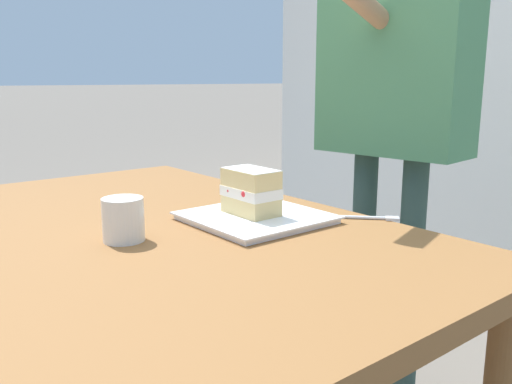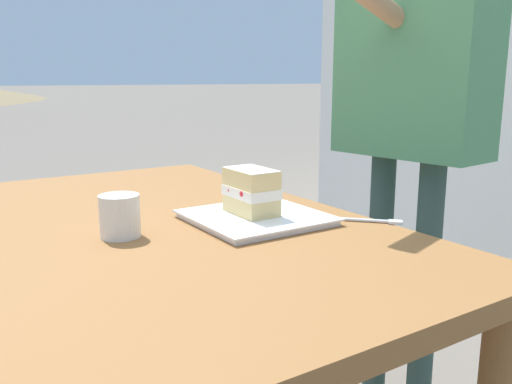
{
  "view_description": "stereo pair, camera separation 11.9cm",
  "coord_description": "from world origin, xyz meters",
  "px_view_note": "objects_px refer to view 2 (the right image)",
  "views": [
    {
      "loc": [
        -1.03,
        0.49,
        1.01
      ],
      "look_at": [
        -0.13,
        -0.25,
        0.77
      ],
      "focal_mm": 37.82,
      "sensor_mm": 36.0,
      "label": 1
    },
    {
      "loc": [
        -1.1,
        0.39,
        1.01
      ],
      "look_at": [
        -0.13,
        -0.25,
        0.77
      ],
      "focal_mm": 37.82,
      "sensor_mm": 36.0,
      "label": 2
    }
  ],
  "objects_px": {
    "dessert_plate": "(256,218)",
    "dessert_fork": "(369,221)",
    "patio_table": "(131,263)",
    "coffee_cup": "(120,215)",
    "diner_person": "(413,63)",
    "cake_slice": "(251,191)"
  },
  "relations": [
    {
      "from": "dessert_plate",
      "to": "coffee_cup",
      "type": "bearing_deg",
      "value": 80.65
    },
    {
      "from": "dessert_plate",
      "to": "dessert_fork",
      "type": "xyz_separation_m",
      "value": [
        -0.14,
        -0.21,
        -0.0
      ]
    },
    {
      "from": "cake_slice",
      "to": "coffee_cup",
      "type": "distance_m",
      "value": 0.29
    },
    {
      "from": "cake_slice",
      "to": "dessert_fork",
      "type": "bearing_deg",
      "value": -126.4
    },
    {
      "from": "dessert_fork",
      "to": "coffee_cup",
      "type": "height_order",
      "value": "coffee_cup"
    },
    {
      "from": "dessert_plate",
      "to": "coffee_cup",
      "type": "xyz_separation_m",
      "value": [
        0.05,
        0.29,
        0.04
      ]
    },
    {
      "from": "cake_slice",
      "to": "dessert_fork",
      "type": "distance_m",
      "value": 0.27
    },
    {
      "from": "patio_table",
      "to": "coffee_cup",
      "type": "distance_m",
      "value": 0.16
    },
    {
      "from": "patio_table",
      "to": "coffee_cup",
      "type": "xyz_separation_m",
      "value": [
        -0.08,
        0.05,
        0.13
      ]
    },
    {
      "from": "dessert_fork",
      "to": "coffee_cup",
      "type": "xyz_separation_m",
      "value": [
        0.19,
        0.5,
        0.04
      ]
    },
    {
      "from": "dessert_fork",
      "to": "dessert_plate",
      "type": "bearing_deg",
      "value": 54.82
    },
    {
      "from": "dessert_fork",
      "to": "diner_person",
      "type": "relative_size",
      "value": 0.09
    },
    {
      "from": "coffee_cup",
      "to": "diner_person",
      "type": "height_order",
      "value": "diner_person"
    },
    {
      "from": "patio_table",
      "to": "dessert_fork",
      "type": "relative_size",
      "value": 10.27
    },
    {
      "from": "diner_person",
      "to": "patio_table",
      "type": "bearing_deg",
      "value": 85.37
    },
    {
      "from": "patio_table",
      "to": "dessert_plate",
      "type": "distance_m",
      "value": 0.29
    },
    {
      "from": "dessert_plate",
      "to": "dessert_fork",
      "type": "distance_m",
      "value": 0.25
    },
    {
      "from": "patio_table",
      "to": "diner_person",
      "type": "relative_size",
      "value": 0.87
    },
    {
      "from": "dessert_fork",
      "to": "coffee_cup",
      "type": "distance_m",
      "value": 0.54
    },
    {
      "from": "patio_table",
      "to": "coffee_cup",
      "type": "height_order",
      "value": "coffee_cup"
    },
    {
      "from": "dessert_plate",
      "to": "cake_slice",
      "type": "relative_size",
      "value": 2.21
    },
    {
      "from": "patio_table",
      "to": "coffee_cup",
      "type": "relative_size",
      "value": 15.97
    }
  ]
}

